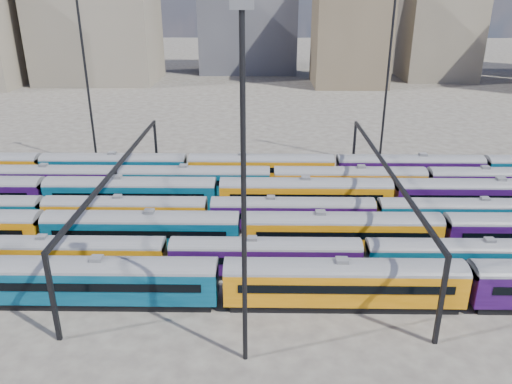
{
  "coord_description": "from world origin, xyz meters",
  "views": [
    {
      "loc": [
        -3.73,
        -52.42,
        26.08
      ],
      "look_at": [
        -4.58,
        4.29,
        3.0
      ],
      "focal_mm": 35.0,
      "sensor_mm": 36.0,
      "label": 1
    }
  ],
  "objects_px": {
    "rake_1": "(168,252)",
    "rake_2": "(242,227)",
    "rake_0": "(344,279)",
    "mast_2": "(244,188)"
  },
  "relations": [
    {
      "from": "rake_1",
      "to": "mast_2",
      "type": "bearing_deg",
      "value": -56.47
    },
    {
      "from": "rake_2",
      "to": "mast_2",
      "type": "distance_m",
      "value": 20.4
    },
    {
      "from": "rake_0",
      "to": "rake_1",
      "type": "bearing_deg",
      "value": 162.95
    },
    {
      "from": "rake_0",
      "to": "rake_2",
      "type": "xyz_separation_m",
      "value": [
        -9.3,
        10.0,
        -0.03
      ]
    },
    {
      "from": "rake_1",
      "to": "rake_2",
      "type": "distance_m",
      "value": 8.61
    },
    {
      "from": "rake_0",
      "to": "rake_1",
      "type": "relative_size",
      "value": 0.94
    },
    {
      "from": "rake_2",
      "to": "mast_2",
      "type": "bearing_deg",
      "value": -86.82
    },
    {
      "from": "rake_0",
      "to": "rake_2",
      "type": "height_order",
      "value": "rake_0"
    },
    {
      "from": "rake_1",
      "to": "mast_2",
      "type": "xyz_separation_m",
      "value": [
        7.95,
        -12.0,
        11.53
      ]
    },
    {
      "from": "rake_0",
      "to": "mast_2",
      "type": "height_order",
      "value": "mast_2"
    }
  ]
}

